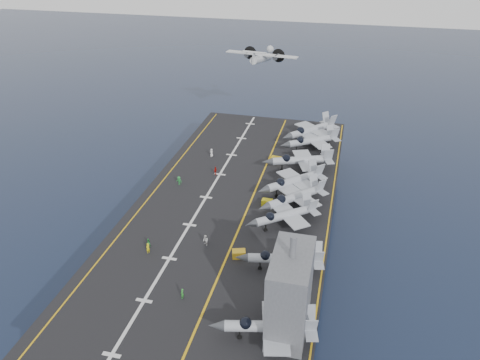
% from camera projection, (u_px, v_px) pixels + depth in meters
% --- Properties ---
extents(ground, '(500.00, 500.00, 0.00)m').
position_uv_depth(ground, '(235.00, 244.00, 97.06)').
color(ground, '#142135').
rests_on(ground, ground).
extents(hull, '(36.00, 90.00, 10.00)m').
position_uv_depth(hull, '(235.00, 224.00, 94.65)').
color(hull, '#56595E').
rests_on(hull, ground).
extents(flight_deck, '(38.00, 92.00, 0.40)m').
position_uv_depth(flight_deck, '(235.00, 202.00, 92.13)').
color(flight_deck, black).
rests_on(flight_deck, hull).
extents(foul_line, '(0.35, 90.00, 0.02)m').
position_uv_depth(foul_line, '(250.00, 203.00, 91.40)').
color(foul_line, gold).
rests_on(foul_line, flight_deck).
extents(landing_centerline, '(0.50, 90.00, 0.02)m').
position_uv_depth(landing_centerline, '(206.00, 197.00, 93.28)').
color(landing_centerline, silver).
rests_on(landing_centerline, flight_deck).
extents(deck_edge_port, '(0.25, 90.00, 0.02)m').
position_uv_depth(deck_edge_port, '(155.00, 191.00, 95.57)').
color(deck_edge_port, gold).
rests_on(deck_edge_port, flight_deck).
extents(deck_edge_stbd, '(0.25, 90.00, 0.02)m').
position_uv_depth(deck_edge_stbd, '(330.00, 213.00, 88.17)').
color(deck_edge_stbd, gold).
rests_on(deck_edge_stbd, flight_deck).
extents(island_superstructure, '(5.00, 10.00, 15.00)m').
position_uv_depth(island_superstructure, '(290.00, 285.00, 59.77)').
color(island_superstructure, '#56595E').
rests_on(island_superstructure, flight_deck).
extents(fighter_jet_0, '(15.73, 12.20, 4.87)m').
position_uv_depth(fighter_jet_0, '(270.00, 326.00, 60.39)').
color(fighter_jet_0, gray).
rests_on(fighter_jet_0, flight_deck).
extents(fighter_jet_2, '(15.25, 11.68, 4.76)m').
position_uv_depth(fighter_jet_2, '(285.00, 258.00, 72.65)').
color(fighter_jet_2, gray).
rests_on(fighter_jet_2, flight_deck).
extents(fighter_jet_3, '(16.80, 16.05, 4.87)m').
position_uv_depth(fighter_jet_3, '(285.00, 214.00, 83.36)').
color(fighter_jet_3, '#99A3AB').
rests_on(fighter_jet_3, flight_deck).
extents(fighter_jet_4, '(17.32, 17.39, 5.11)m').
position_uv_depth(fighter_jet_4, '(295.00, 196.00, 88.67)').
color(fighter_jet_4, gray).
rests_on(fighter_jet_4, flight_deck).
extents(fighter_jet_5, '(18.02, 17.96, 5.30)m').
position_uv_depth(fighter_jet_5, '(294.00, 180.00, 94.05)').
color(fighter_jet_5, gray).
rests_on(fighter_jet_5, flight_deck).
extents(fighter_jet_6, '(18.16, 15.14, 5.39)m').
position_uv_depth(fighter_jet_6, '(302.00, 159.00, 102.21)').
color(fighter_jet_6, '#9AA2AB').
rests_on(fighter_jet_6, flight_deck).
extents(fighter_jet_7, '(17.90, 16.62, 5.17)m').
position_uv_depth(fighter_jet_7, '(312.00, 140.00, 111.59)').
color(fighter_jet_7, '#979FA6').
rests_on(fighter_jet_7, flight_deck).
extents(fighter_jet_8, '(19.08, 19.51, 5.69)m').
position_uv_depth(fighter_jet_8, '(311.00, 129.00, 116.71)').
color(fighter_jet_8, '#929AA1').
rests_on(fighter_jet_8, flight_deck).
extents(tow_cart_a, '(2.47, 1.97, 1.29)m').
position_uv_depth(tow_cart_a, '(239.00, 254.00, 76.33)').
color(tow_cart_a, gold).
rests_on(tow_cart_a, flight_deck).
extents(tow_cart_b, '(2.05, 1.36, 1.22)m').
position_uv_depth(tow_cart_b, '(267.00, 202.00, 90.42)').
color(tow_cart_b, gold).
rests_on(tow_cart_b, flight_deck).
extents(tow_cart_c, '(2.45, 1.82, 1.34)m').
position_uv_depth(tow_cart_c, '(276.00, 160.00, 106.57)').
color(tow_cart_c, gold).
rests_on(tow_cart_c, flight_deck).
extents(crew_1, '(1.14, 1.35, 1.92)m').
position_uv_depth(crew_1, '(148.00, 248.00, 77.19)').
color(crew_1, yellow).
rests_on(crew_1, flight_deck).
extents(crew_2, '(1.13, 1.17, 1.63)m').
position_uv_depth(crew_2, '(148.00, 243.00, 78.66)').
color(crew_2, green).
rests_on(crew_2, flight_deck).
extents(crew_3, '(1.20, 0.88, 1.85)m').
position_uv_depth(crew_3, '(179.00, 180.00, 97.47)').
color(crew_3, green).
rests_on(crew_3, flight_deck).
extents(crew_4, '(0.88, 1.20, 1.85)m').
position_uv_depth(crew_4, '(215.00, 171.00, 101.32)').
color(crew_4, '#B0110A').
rests_on(crew_4, flight_deck).
extents(crew_5, '(0.90, 1.25, 1.97)m').
position_uv_depth(crew_5, '(212.00, 153.00, 109.10)').
color(crew_5, white).
rests_on(crew_5, flight_deck).
extents(crew_6, '(0.76, 1.08, 1.72)m').
position_uv_depth(crew_6, '(182.00, 294.00, 67.85)').
color(crew_6, green).
rests_on(crew_6, flight_deck).
extents(crew_7, '(1.40, 1.38, 1.97)m').
position_uv_depth(crew_7, '(206.00, 240.00, 79.01)').
color(crew_7, silver).
rests_on(crew_7, flight_deck).
extents(transport_plane, '(22.92, 17.23, 4.99)m').
position_uv_depth(transport_plane, '(261.00, 59.00, 133.40)').
color(transport_plane, silver).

